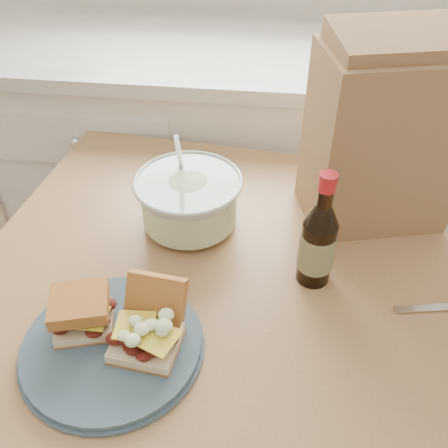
# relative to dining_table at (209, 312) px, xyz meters

# --- Properties ---
(cabinet_run) EXTENTS (2.50, 0.64, 0.94)m
(cabinet_run) POSITION_rel_dining_table_xyz_m (0.04, 0.82, -0.20)
(cabinet_run) COLOR silver
(cabinet_run) RESTS_ON ground
(dining_table) EXTENTS (1.04, 1.04, 0.79)m
(dining_table) POSITION_rel_dining_table_xyz_m (0.00, 0.00, 0.00)
(dining_table) COLOR #A87A4F
(dining_table) RESTS_ON ground
(plate) EXTENTS (0.30, 0.30, 0.02)m
(plate) POSITION_rel_dining_table_xyz_m (-0.14, -0.19, 0.13)
(plate) COLOR #3D5263
(plate) RESTS_ON dining_table
(sandwich_left) EXTENTS (0.12, 0.11, 0.07)m
(sandwich_left) POSITION_rel_dining_table_xyz_m (-0.19, -0.17, 0.17)
(sandwich_left) COLOR beige
(sandwich_left) RESTS_ON plate
(sandwich_right) EXTENTS (0.12, 0.16, 0.09)m
(sandwich_right) POSITION_rel_dining_table_xyz_m (-0.07, -0.17, 0.17)
(sandwich_right) COLOR beige
(sandwich_right) RESTS_ON plate
(coleslaw_bowl) EXTENTS (0.23, 0.23, 0.23)m
(coleslaw_bowl) POSITION_rel_dining_table_xyz_m (-0.06, 0.15, 0.17)
(coleslaw_bowl) COLOR #B6C4BD
(coleslaw_bowl) RESTS_ON dining_table
(beer_bottle) EXTENTS (0.07, 0.07, 0.25)m
(beer_bottle) POSITION_rel_dining_table_xyz_m (0.20, 0.02, 0.21)
(beer_bottle) COLOR black
(beer_bottle) RESTS_ON dining_table
(paper_bag) EXTENTS (0.32, 0.25, 0.38)m
(paper_bag) POSITION_rel_dining_table_xyz_m (0.33, 0.24, 0.30)
(paper_bag) COLOR olive
(paper_bag) RESTS_ON dining_table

